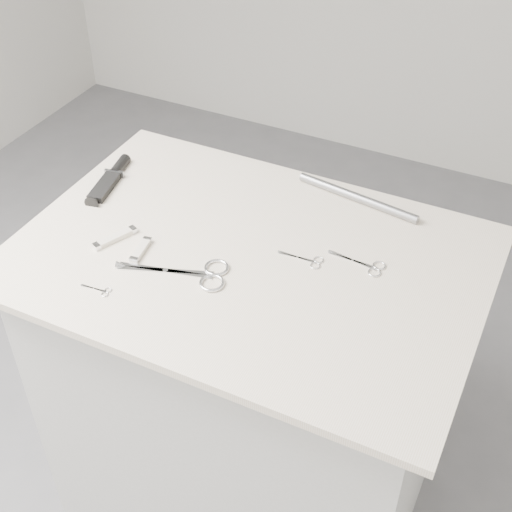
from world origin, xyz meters
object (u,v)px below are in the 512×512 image
at_px(plinth, 250,396).
at_px(metal_rail, 357,197).
at_px(embroidery_scissors_a, 366,265).
at_px(sheathed_knife, 112,178).
at_px(large_shears, 197,274).
at_px(tiny_scissors, 100,290).
at_px(pocket_knife_a, 115,238).
at_px(embroidery_scissors_b, 307,260).
at_px(pocket_knife_b, 141,250).

bearing_deg(plinth, metal_rail, 64.07).
height_order(embroidery_scissors_a, sheathed_knife, sheathed_knife).
relative_size(large_shears, tiny_scissors, 3.54).
bearing_deg(pocket_knife_a, sheathed_knife, 60.37).
relative_size(embroidery_scissors_b, sheathed_knife, 0.52).
relative_size(pocket_knife_a, pocket_knife_b, 1.27).
xyz_separation_m(sheathed_knife, metal_rail, (0.57, 0.18, 0.00)).
distance_m(embroidery_scissors_a, sheathed_knife, 0.67).
bearing_deg(large_shears, pocket_knife_a, 157.18).
bearing_deg(pocket_knife_b, plinth, -75.69).
xyz_separation_m(pocket_knife_a, pocket_knife_b, (0.07, -0.01, -0.00)).
relative_size(embroidery_scissors_b, metal_rail, 0.32).
distance_m(embroidery_scissors_a, embroidery_scissors_b, 0.12).
bearing_deg(embroidery_scissors_a, pocket_knife_b, -154.59).
xyz_separation_m(plinth, metal_rail, (0.14, 0.29, 0.48)).
distance_m(plinth, embroidery_scissors_b, 0.49).
relative_size(embroidery_scissors_a, sheathed_knife, 0.66).
distance_m(plinth, pocket_knife_b, 0.53).
bearing_deg(embroidery_scissors_a, embroidery_scissors_b, -156.94).
bearing_deg(plinth, embroidery_scissors_b, 17.60).
distance_m(sheathed_knife, pocket_knife_a, 0.24).
xyz_separation_m(large_shears, pocket_knife_a, (-0.22, 0.02, 0.00)).
distance_m(tiny_scissors, sheathed_knife, 0.40).
bearing_deg(embroidery_scissors_b, embroidery_scissors_a, 15.89).
relative_size(embroidery_scissors_a, tiny_scissors, 1.89).
bearing_deg(metal_rail, pocket_knife_b, -132.85).
xyz_separation_m(embroidery_scissors_a, tiny_scissors, (-0.46, -0.31, -0.00)).
height_order(large_shears, embroidery_scissors_b, large_shears).
xyz_separation_m(pocket_knife_b, metal_rail, (0.35, 0.38, 0.01)).
distance_m(sheathed_knife, metal_rail, 0.60).
xyz_separation_m(large_shears, sheathed_knife, (-0.36, 0.22, 0.00)).
bearing_deg(sheathed_knife, pocket_knife_b, -144.21).
bearing_deg(pocket_knife_a, embroidery_scissors_a, -49.38).
height_order(embroidery_scissors_b, pocket_knife_b, pocket_knife_b).
xyz_separation_m(embroidery_scissors_b, pocket_knife_a, (-0.41, -0.12, 0.00)).
xyz_separation_m(plinth, pocket_knife_b, (-0.21, -0.09, 0.48)).
height_order(embroidery_scissors_a, metal_rail, metal_rail).
xyz_separation_m(large_shears, embroidery_scissors_b, (0.19, 0.14, -0.00)).
bearing_deg(embroidery_scissors_b, plinth, -164.56).
distance_m(plinth, metal_rail, 0.58).
height_order(embroidery_scissors_b, sheathed_knife, sheathed_knife).
xyz_separation_m(large_shears, metal_rail, (0.21, 0.39, 0.01)).
bearing_deg(pocket_knife_a, tiny_scissors, -132.37).
relative_size(plinth, embroidery_scissors_a, 7.20).
bearing_deg(tiny_scissors, pocket_knife_a, 108.72).
height_order(embroidery_scissors_a, embroidery_scissors_b, same).
height_order(tiny_scissors, pocket_knife_a, pocket_knife_a).
bearing_deg(plinth, pocket_knife_b, -156.81).
xyz_separation_m(large_shears, embroidery_scissors_a, (0.31, 0.18, -0.00)).
bearing_deg(pocket_knife_a, pocket_knife_b, -73.77).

